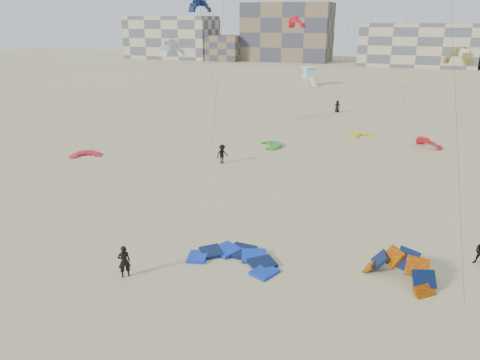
% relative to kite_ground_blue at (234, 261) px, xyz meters
% --- Properties ---
extents(ground, '(320.00, 320.00, 0.00)m').
position_rel_kite_ground_blue_xyz_m(ground, '(-1.59, -2.22, 0.00)').
color(ground, '#C7B686').
rests_on(ground, ground).
extents(kite_ground_blue, '(5.33, 5.55, 0.91)m').
position_rel_kite_ground_blue_xyz_m(kite_ground_blue, '(0.00, 0.00, 0.00)').
color(kite_ground_blue, '#1B2DEA').
rests_on(kite_ground_blue, ground).
extents(kite_ground_orange, '(5.43, 5.43, 4.02)m').
position_rel_kite_ground_blue_xyz_m(kite_ground_orange, '(9.08, 1.18, 0.00)').
color(kite_ground_orange, '#D15C00').
rests_on(kite_ground_orange, ground).
extents(kite_ground_red, '(4.19, 4.24, 1.14)m').
position_rel_kite_ground_blue_xyz_m(kite_ground_red, '(-22.17, 15.33, 0.00)').
color(kite_ground_red, '#E71F45').
rests_on(kite_ground_red, ground).
extents(kite_ground_green, '(4.54, 4.45, 1.10)m').
position_rel_kite_ground_blue_xyz_m(kite_ground_green, '(-5.46, 25.60, 0.00)').
color(kite_ground_green, green).
rests_on(kite_ground_green, ground).
extents(kite_ground_red_far, '(4.57, 4.57, 3.29)m').
position_rel_kite_ground_blue_xyz_m(kite_ground_red_far, '(10.97, 31.21, 0.00)').
color(kite_ground_red_far, '#E71F45').
rests_on(kite_ground_red_far, ground).
extents(kite_ground_yellow, '(4.55, 4.57, 0.81)m').
position_rel_kite_ground_blue_xyz_m(kite_ground_yellow, '(3.57, 34.01, 0.00)').
color(kite_ground_yellow, '#D8E80B').
rests_on(kite_ground_yellow, ground).
extents(kitesurfer_main, '(0.80, 0.78, 1.86)m').
position_rel_kite_ground_blue_xyz_m(kitesurfer_main, '(-5.01, -3.63, 0.93)').
color(kitesurfer_main, black).
rests_on(kitesurfer_main, ground).
extents(kitesurfer_c, '(1.27, 1.39, 1.88)m').
position_rel_kite_ground_blue_xyz_m(kitesurfer_c, '(-8.01, 17.79, 0.94)').
color(kitesurfer_c, black).
rests_on(kitesurfer_c, ground).
extents(kitesurfer_e, '(0.93, 0.66, 1.78)m').
position_rel_kite_ground_blue_xyz_m(kitesurfer_e, '(-1.66, 47.83, 0.89)').
color(kitesurfer_e, black).
rests_on(kitesurfer_e, ground).
extents(kite_fly_grey, '(9.48, 5.13, 10.08)m').
position_rel_kite_ground_blue_xyz_m(kite_fly_grey, '(-18.10, 27.39, 9.93)').
color(kite_fly_grey, silver).
rests_on(kite_fly_grey, ground).
extents(kite_fly_olive, '(8.30, 7.43, 9.59)m').
position_rel_kite_ground_blue_xyz_m(kite_fly_olive, '(12.97, 35.27, 9.29)').
color(kite_fly_olive, olive).
rests_on(kite_fly_olive, ground).
extents(kite_fly_navy, '(4.63, 4.62, 15.11)m').
position_rel_kite_ground_blue_xyz_m(kite_fly_navy, '(-21.35, 42.62, 14.87)').
color(kite_fly_navy, '#0B1A3F').
rests_on(kite_fly_navy, ground).
extents(kite_fly_red, '(8.03, 7.14, 13.17)m').
position_rel_kite_ground_blue_xyz_m(kite_fly_red, '(-11.10, 59.02, 12.55)').
color(kite_fly_red, '#E71F45').
rests_on(kite_fly_red, ground).
extents(lifeguard_tower_far, '(3.72, 5.74, 3.82)m').
position_rel_kite_ground_blue_xyz_m(lifeguard_tower_far, '(-12.04, 75.93, 1.89)').
color(lifeguard_tower_far, white).
rests_on(lifeguard_tower_far, ground).
extents(condo_west_a, '(30.00, 15.00, 14.00)m').
position_rel_kite_ground_blue_xyz_m(condo_west_a, '(-71.59, 127.78, 7.00)').
color(condo_west_a, '#BFAF8C').
rests_on(condo_west_a, ground).
extents(condo_west_b, '(28.00, 14.00, 18.00)m').
position_rel_kite_ground_blue_xyz_m(condo_west_b, '(-31.59, 131.78, 9.00)').
color(condo_west_b, brown).
rests_on(condo_west_b, ground).
extents(condo_mid, '(32.00, 16.00, 12.00)m').
position_rel_kite_ground_blue_xyz_m(condo_mid, '(8.41, 127.78, 6.00)').
color(condo_mid, '#BFAF8C').
rests_on(condo_mid, ground).
extents(condo_fill_left, '(12.00, 10.00, 8.00)m').
position_rel_kite_ground_blue_xyz_m(condo_fill_left, '(-51.59, 125.78, 4.00)').
color(condo_fill_left, brown).
rests_on(condo_fill_left, ground).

